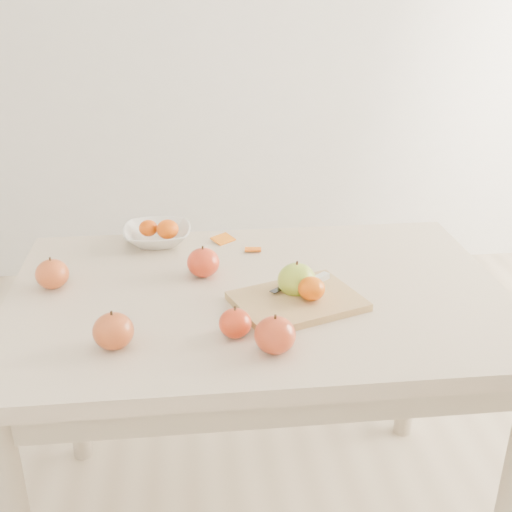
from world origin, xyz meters
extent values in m
cube|color=beige|center=(0.00, 0.00, 0.73)|extent=(1.20, 0.80, 0.04)
cylinder|color=#BCAA8E|center=(-0.54, 0.34, 0.35)|extent=(0.06, 0.06, 0.71)
cylinder|color=#BCAA8E|center=(0.54, 0.34, 0.35)|extent=(0.06, 0.06, 0.71)
cylinder|color=#BCAA8E|center=(0.54, -0.34, 0.35)|extent=(0.06, 0.06, 0.71)
cube|color=tan|center=(0.08, -0.08, 0.76)|extent=(0.33, 0.29, 0.02)
ellipsoid|color=#D84E07|center=(0.11, -0.09, 0.80)|extent=(0.06, 0.06, 0.05)
imported|color=white|center=(-0.25, 0.33, 0.77)|extent=(0.19, 0.19, 0.05)
ellipsoid|color=#E14707|center=(-0.28, 0.34, 0.79)|extent=(0.05, 0.05, 0.05)
ellipsoid|color=#E65208|center=(-0.22, 0.31, 0.80)|extent=(0.06, 0.06, 0.05)
cube|color=orange|center=(-0.07, 0.32, 0.75)|extent=(0.07, 0.07, 0.01)
cube|color=orange|center=(0.01, 0.24, 0.75)|extent=(0.05, 0.04, 0.01)
cube|color=silver|center=(0.14, 0.00, 0.78)|extent=(0.07, 0.06, 0.01)
cube|color=#383A3F|center=(0.06, -0.03, 0.78)|extent=(0.08, 0.07, 0.00)
ellipsoid|color=#709A16|center=(0.09, -0.04, 0.79)|extent=(0.09, 0.09, 0.08)
ellipsoid|color=maroon|center=(-0.32, -0.22, 0.79)|extent=(0.08, 0.08, 0.08)
ellipsoid|color=#A32415|center=(0.00, -0.27, 0.79)|extent=(0.08, 0.08, 0.08)
ellipsoid|color=#900B08|center=(-0.13, 0.10, 0.79)|extent=(0.08, 0.08, 0.07)
ellipsoid|color=#97110A|center=(-0.07, -0.20, 0.78)|extent=(0.07, 0.07, 0.06)
ellipsoid|color=maroon|center=(-0.49, 0.07, 0.79)|extent=(0.08, 0.08, 0.07)
camera|label=1|loc=(-0.15, -1.37, 1.46)|focal=45.00mm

